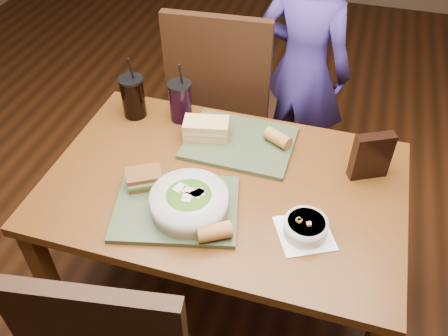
% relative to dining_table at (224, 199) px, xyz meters
% --- Properties ---
extents(ground, '(6.00, 6.00, 0.00)m').
position_rel_dining_table_xyz_m(ground, '(0.00, 0.00, -0.66)').
color(ground, '#381C0B').
rests_on(ground, ground).
extents(dining_table, '(1.30, 0.85, 0.75)m').
position_rel_dining_table_xyz_m(dining_table, '(0.00, 0.00, 0.00)').
color(dining_table, '#583211').
rests_on(dining_table, ground).
extents(chair_far, '(0.51, 0.52, 1.11)m').
position_rel_dining_table_xyz_m(chair_far, '(-0.20, 0.69, -0.04)').
color(chair_far, black).
rests_on(chair_far, ground).
extents(diner, '(0.55, 0.42, 1.36)m').
position_rel_dining_table_xyz_m(diner, '(0.13, 0.97, 0.02)').
color(diner, '#3C2E80').
rests_on(diner, ground).
extents(tray_near, '(0.48, 0.41, 0.02)m').
position_rel_dining_table_xyz_m(tray_near, '(-0.12, -0.18, 0.10)').
color(tray_near, '#374629').
rests_on(tray_near, dining_table).
extents(tray_far, '(0.42, 0.33, 0.02)m').
position_rel_dining_table_xyz_m(tray_far, '(-0.00, 0.22, 0.10)').
color(tray_far, '#374629').
rests_on(tray_far, dining_table).
extents(salad_bowl, '(0.26, 0.26, 0.09)m').
position_rel_dining_table_xyz_m(salad_bowl, '(-0.07, -0.18, 0.15)').
color(salad_bowl, silver).
rests_on(salad_bowl, tray_near).
extents(soup_bowl, '(0.23, 0.23, 0.07)m').
position_rel_dining_table_xyz_m(soup_bowl, '(0.32, -0.16, 0.12)').
color(soup_bowl, white).
rests_on(soup_bowl, dining_table).
extents(sandwich_near, '(0.15, 0.13, 0.06)m').
position_rel_dining_table_xyz_m(sandwich_near, '(-0.26, -0.11, 0.14)').
color(sandwich_near, '#593819').
rests_on(sandwich_near, tray_near).
extents(sandwich_far, '(0.19, 0.13, 0.07)m').
position_rel_dining_table_xyz_m(sandwich_far, '(-0.14, 0.22, 0.14)').
color(sandwich_far, tan).
rests_on(sandwich_far, tray_far).
extents(baguette_near, '(0.12, 0.10, 0.06)m').
position_rel_dining_table_xyz_m(baguette_near, '(0.05, -0.27, 0.14)').
color(baguette_near, '#AD7533').
rests_on(baguette_near, tray_near).
extents(baguette_far, '(0.12, 0.10, 0.05)m').
position_rel_dining_table_xyz_m(baguette_far, '(0.14, 0.25, 0.13)').
color(baguette_far, '#AD7533').
rests_on(baguette_far, tray_far).
extents(cup_cola, '(0.10, 0.10, 0.28)m').
position_rel_dining_table_xyz_m(cup_cola, '(-0.48, 0.29, 0.18)').
color(cup_cola, black).
rests_on(cup_cola, dining_table).
extents(cup_berry, '(0.10, 0.10, 0.27)m').
position_rel_dining_table_xyz_m(cup_berry, '(-0.28, 0.32, 0.18)').
color(cup_berry, black).
rests_on(cup_berry, dining_table).
extents(chip_bag, '(0.15, 0.10, 0.19)m').
position_rel_dining_table_xyz_m(chip_bag, '(0.50, 0.19, 0.18)').
color(chip_bag, black).
rests_on(chip_bag, dining_table).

